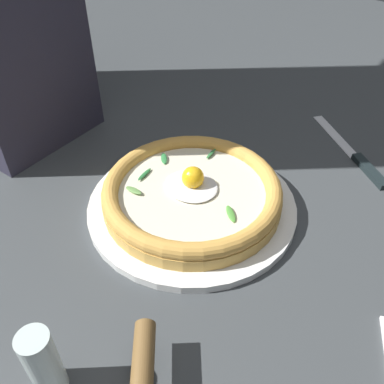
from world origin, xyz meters
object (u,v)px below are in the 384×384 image
Objects in this scene: pizza at (192,193)px; pepper_shaker at (43,363)px; side_bowl at (18,128)px; table_knife at (358,159)px.

pizza is 2.91× the size of pepper_shaker.
table_knife is at bearing 32.21° from side_bowl.
table_knife is (0.51, 0.32, -0.02)m from side_bowl.
side_bowl is 0.54× the size of table_knife.
pepper_shaker is (-0.09, -0.56, 0.04)m from table_knife.
pizza reaches higher than side_bowl.
pepper_shaker is (0.05, -0.29, 0.01)m from pizza.
side_bowl is 0.60m from table_knife.
pepper_shaker reaches higher than table_knife.
side_bowl is (-0.36, -0.05, -0.01)m from pizza.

